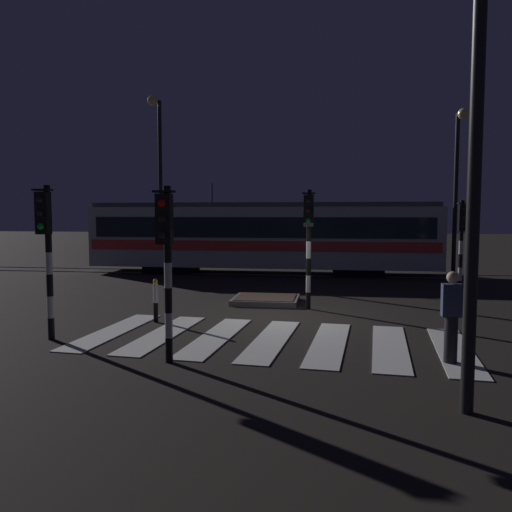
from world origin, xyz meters
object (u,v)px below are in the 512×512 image
at_px(street_lamp_trackside_left, 159,165).
at_px(tram, 262,236).
at_px(street_lamp_near_kerb, 484,40).
at_px(bollard_island_edge, 156,300).
at_px(street_lamp_trackside_right, 458,173).
at_px(traffic_light_corner_near_left, 46,239).
at_px(pedestrian_waiting_at_kerb, 452,317).
at_px(traffic_light_kerb_mid_left, 166,247).
at_px(traffic_light_corner_far_right, 462,233).
at_px(traffic_light_median_centre, 309,231).

relative_size(street_lamp_trackside_left, tram, 0.50).
distance_m(street_lamp_near_kerb, bollard_island_edge, 9.38).
relative_size(street_lamp_trackside_right, tram, 0.44).
distance_m(traffic_light_corner_near_left, pedestrian_waiting_at_kerb, 8.38).
bearing_deg(bollard_island_edge, tram, 83.85).
relative_size(traffic_light_kerb_mid_left, traffic_light_corner_far_right, 1.02).
bearing_deg(traffic_light_median_centre, street_lamp_trackside_right, 54.34).
bearing_deg(street_lamp_trackside_right, bollard_island_edge, -132.57).
height_order(traffic_light_corner_near_left, pedestrian_waiting_at_kerb, traffic_light_corner_near_left).
height_order(traffic_light_corner_near_left, street_lamp_trackside_right, street_lamp_trackside_right).
xyz_separation_m(traffic_light_corner_near_left, traffic_light_kerb_mid_left, (3.11, -1.29, -0.07)).
xyz_separation_m(traffic_light_corner_near_left, street_lamp_trackside_left, (-1.83, 12.54, 2.72)).
relative_size(traffic_light_median_centre, street_lamp_trackside_left, 0.43).
bearing_deg(street_lamp_trackside_right, traffic_light_corner_near_left, -131.63).
distance_m(traffic_light_kerb_mid_left, bollard_island_edge, 4.10).
distance_m(traffic_light_kerb_mid_left, traffic_light_median_centre, 6.23).
xyz_separation_m(traffic_light_median_centre, street_lamp_near_kerb, (2.58, -7.67, 2.68)).
distance_m(street_lamp_trackside_left, street_lamp_trackside_right, 13.01).
bearing_deg(street_lamp_near_kerb, bollard_island_edge, 139.71).
height_order(street_lamp_trackside_right, tram, street_lamp_trackside_right).
xyz_separation_m(traffic_light_kerb_mid_left, street_lamp_near_kerb, (4.86, -1.88, 2.80)).
height_order(tram, bollard_island_edge, tram).
bearing_deg(traffic_light_median_centre, pedestrian_waiting_at_kerb, -60.08).
relative_size(street_lamp_trackside_left, pedestrian_waiting_at_kerb, 4.62).
relative_size(traffic_light_corner_far_right, street_lamp_trackside_right, 0.46).
bearing_deg(street_lamp_trackside_right, traffic_light_kerb_mid_left, -120.19).
bearing_deg(traffic_light_corner_far_right, street_lamp_trackside_left, 159.96).
relative_size(traffic_light_kerb_mid_left, tram, 0.21).
bearing_deg(traffic_light_corner_near_left, pedestrian_waiting_at_kerb, -3.38).
bearing_deg(traffic_light_corner_far_right, pedestrian_waiting_at_kerb, -103.89).
distance_m(pedestrian_waiting_at_kerb, bollard_island_edge, 7.15).
height_order(traffic_light_corner_near_left, traffic_light_median_centre, traffic_light_median_centre).
height_order(traffic_light_median_centre, street_lamp_trackside_right, street_lamp_trackside_right).
bearing_deg(traffic_light_median_centre, street_lamp_near_kerb, -71.42).
distance_m(street_lamp_trackside_left, tram, 5.70).
bearing_deg(tram, traffic_light_median_centre, -73.70).
height_order(traffic_light_corner_far_right, pedestrian_waiting_at_kerb, traffic_light_corner_far_right).
relative_size(traffic_light_corner_near_left, traffic_light_corner_far_right, 1.05).
bearing_deg(street_lamp_trackside_left, traffic_light_corner_far_right, -20.04).
relative_size(traffic_light_corner_far_right, street_lamp_trackside_left, 0.41).
relative_size(traffic_light_corner_near_left, tram, 0.21).
relative_size(traffic_light_kerb_mid_left, street_lamp_trackside_left, 0.41).
distance_m(traffic_light_kerb_mid_left, street_lamp_trackside_right, 16.19).
xyz_separation_m(traffic_light_corner_near_left, traffic_light_median_centre, (5.39, 4.51, 0.05)).
distance_m(traffic_light_corner_near_left, street_lamp_near_kerb, 8.99).
xyz_separation_m(street_lamp_near_kerb, pedestrian_waiting_at_kerb, (0.30, 2.68, -4.07)).
relative_size(traffic_light_corner_far_right, tram, 0.20).
bearing_deg(street_lamp_trackside_left, traffic_light_median_centre, -48.06).
distance_m(street_lamp_near_kerb, pedestrian_waiting_at_kerb, 4.88).
relative_size(street_lamp_trackside_left, street_lamp_near_kerb, 1.00).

